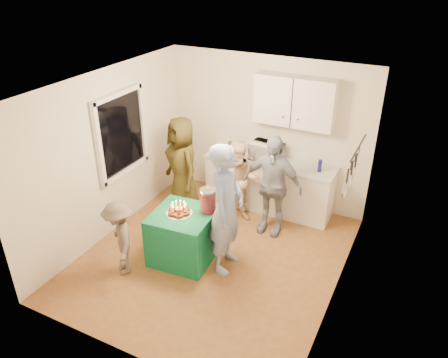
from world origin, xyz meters
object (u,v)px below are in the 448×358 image
at_px(microwave, 266,152).
at_px(punch_jar, 208,201).
at_px(child_near_left, 120,238).
at_px(counter, 269,186).
at_px(man_birthday, 226,209).
at_px(party_table, 184,236).
at_px(woman_back_right, 272,185).
at_px(woman_back_left, 182,165).
at_px(woman_back_center, 239,182).

height_order(microwave, punch_jar, microwave).
bearing_deg(child_near_left, counter, 109.59).
relative_size(microwave, man_birthday, 0.28).
relative_size(microwave, punch_jar, 1.59).
xyz_separation_m(party_table, man_birthday, (0.64, 0.11, 0.57)).
distance_m(party_table, child_near_left, 0.92).
bearing_deg(woman_back_right, man_birthday, -99.79).
bearing_deg(microwave, child_near_left, -106.90).
xyz_separation_m(man_birthday, woman_back_left, (-1.36, 1.08, -0.11)).
height_order(party_table, child_near_left, child_near_left).
relative_size(microwave, woman_back_center, 0.38).
xyz_separation_m(woman_back_right, child_near_left, (-1.48, -1.90, -0.27)).
height_order(party_table, woman_back_center, woman_back_center).
relative_size(punch_jar, man_birthday, 0.18).
xyz_separation_m(party_table, child_near_left, (-0.61, -0.66, 0.18)).
bearing_deg(woman_back_left, microwave, 62.08).
height_order(punch_jar, woman_back_right, woman_back_right).
distance_m(party_table, punch_jar, 0.66).
bearing_deg(woman_back_right, party_table, -123.27).
relative_size(microwave, woman_back_right, 0.33).
bearing_deg(punch_jar, woman_back_right, 60.55).
relative_size(counter, woman_back_left, 1.30).
bearing_deg(microwave, woman_back_right, -54.20).
height_order(microwave, woman_back_center, woman_back_center).
distance_m(punch_jar, woman_back_center, 1.11).
height_order(counter, woman_back_center, woman_back_center).
relative_size(party_table, man_birthday, 0.45).
bearing_deg(punch_jar, woman_back_center, 90.40).
distance_m(punch_jar, child_near_left, 1.32).
height_order(microwave, woman_back_right, woman_back_right).
bearing_deg(microwave, woman_back_center, -103.32).
bearing_deg(woman_back_right, woman_back_left, -176.33).
relative_size(woman_back_center, child_near_left, 1.26).
bearing_deg(man_birthday, punch_jar, 66.98).
bearing_deg(man_birthday, child_near_left, 116.24).
xyz_separation_m(microwave, punch_jar, (-0.21, -1.68, -0.13)).
relative_size(party_table, woman_back_right, 0.51).
height_order(woman_back_left, child_near_left, woman_back_left).
distance_m(counter, woman_back_center, 0.72).
bearing_deg(punch_jar, microwave, 82.91).
bearing_deg(party_table, counter, 72.90).
bearing_deg(woman_back_left, party_table, -26.53).
bearing_deg(woman_back_right, child_near_left, -126.09).
relative_size(party_table, punch_jar, 2.50).
height_order(man_birthday, woman_back_right, man_birthday).
xyz_separation_m(counter, woman_back_center, (-0.30, -0.60, 0.28)).
distance_m(party_table, man_birthday, 0.87).
distance_m(woman_back_center, woman_back_right, 0.60).
xyz_separation_m(punch_jar, child_near_left, (-0.91, -0.88, -0.37)).
height_order(punch_jar, woman_back_left, woman_back_left).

